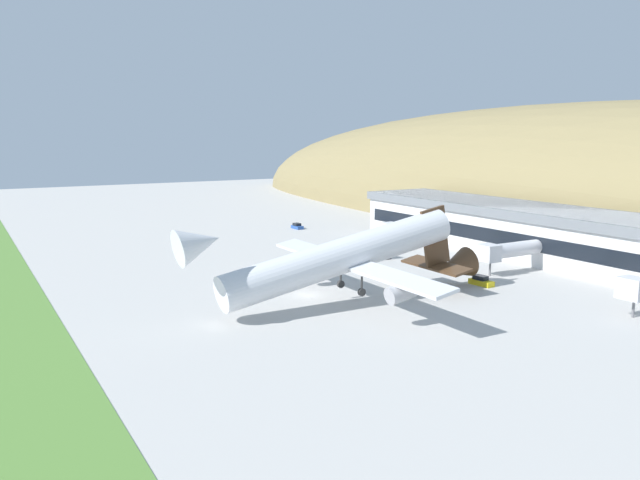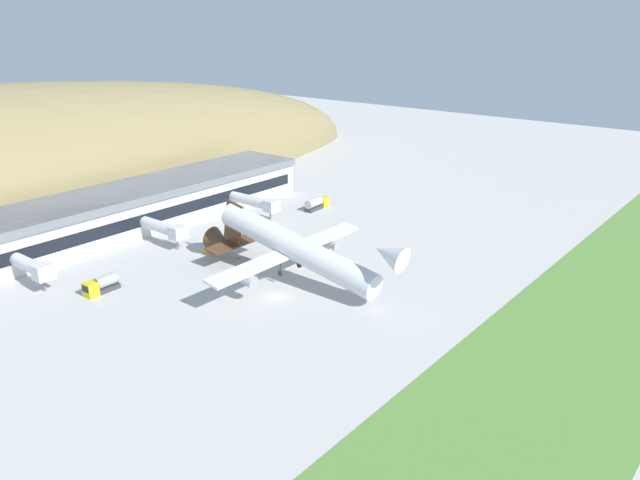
{
  "view_description": "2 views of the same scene",
  "coord_description": "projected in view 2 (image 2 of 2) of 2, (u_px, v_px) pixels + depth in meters",
  "views": [
    {
      "loc": [
        79.32,
        -44.26,
        23.78
      ],
      "look_at": [
        3.99,
        0.08,
        8.96
      ],
      "focal_mm": 35.0,
      "sensor_mm": 36.0,
      "label": 1
    },
    {
      "loc": [
        -75.06,
        -70.97,
        48.22
      ],
      "look_at": [
        11.24,
        -1.17,
        8.14
      ],
      "focal_mm": 35.0,
      "sensor_mm": 36.0,
      "label": 2
    }
  ],
  "objects": [
    {
      "name": "fuel_truck",
      "position": [
        317.0,
        203.0,
        164.26
      ],
      "size": [
        8.51,
        2.88,
        3.17
      ],
      "color": "gold",
      "rests_on": "ground_plane"
    },
    {
      "name": "service_car_1",
      "position": [
        212.0,
        248.0,
        135.51
      ],
      "size": [
        4.21,
        1.94,
        1.56
      ],
      "color": "gold",
      "rests_on": "ground_plane"
    },
    {
      "name": "cargo_airplane",
      "position": [
        293.0,
        248.0,
        117.8
      ],
      "size": [
        40.17,
        48.07,
        13.22
      ],
      "color": "silver"
    },
    {
      "name": "traffic_cone_0",
      "position": [
        238.0,
        257.0,
        131.07
      ],
      "size": [
        0.52,
        0.52,
        0.58
      ],
      "color": "orange",
      "rests_on": "ground_plane"
    },
    {
      "name": "jetway_0",
      "position": [
        33.0,
        267.0,
        116.13
      ],
      "size": [
        3.38,
        11.72,
        5.43
      ],
      "color": "silver",
      "rests_on": "ground_plane"
    },
    {
      "name": "terminal_building",
      "position": [
        120.0,
        209.0,
        145.9
      ],
      "size": [
        104.07,
        18.25,
        9.81
      ],
      "color": "silver",
      "rests_on": "ground_plane"
    },
    {
      "name": "jetway_1",
      "position": [
        165.0,
        228.0,
        137.28
      ],
      "size": [
        3.38,
        13.36,
        5.43
      ],
      "color": "silver",
      "rests_on": "ground_plane"
    },
    {
      "name": "ground_plane",
      "position": [
        276.0,
        297.0,
        113.25
      ],
      "size": [
        454.94,
        454.94,
        0.0
      ],
      "primitive_type": "plane",
      "color": "#B7B5AF"
    },
    {
      "name": "box_truck",
      "position": [
        102.0,
        285.0,
        114.68
      ],
      "size": [
        6.82,
        2.46,
        3.08
      ],
      "color": "gold",
      "rests_on": "ground_plane"
    },
    {
      "name": "grass_strip_foreground",
      "position": [
        537.0,
        392.0,
        84.66
      ],
      "size": [
        409.44,
        29.02,
        0.08
      ],
      "primitive_type": "cube",
      "color": "#568438",
      "rests_on": "ground_plane"
    },
    {
      "name": "jetway_2",
      "position": [
        256.0,
        202.0,
        156.74
      ],
      "size": [
        3.38,
        15.33,
        5.43
      ],
      "color": "silver",
      "rests_on": "ground_plane"
    }
  ]
}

